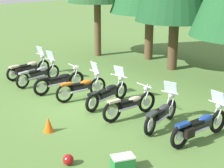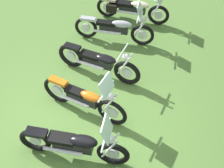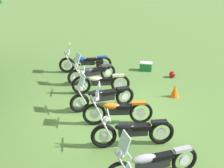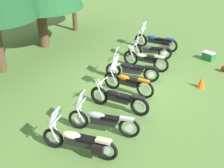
{
  "view_description": "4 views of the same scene",
  "coord_description": "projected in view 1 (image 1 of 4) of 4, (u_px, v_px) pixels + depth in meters",
  "views": [
    {
      "loc": [
        9.52,
        -8.05,
        4.74
      ],
      "look_at": [
        0.68,
        0.38,
        0.79
      ],
      "focal_mm": 56.36,
      "sensor_mm": 36.0,
      "label": 1
    },
    {
      "loc": [
        3.6,
        1.97,
        5.72
      ],
      "look_at": [
        -1.11,
        0.43,
        0.53
      ],
      "focal_mm": 49.1,
      "sensor_mm": 36.0,
      "label": 2
    },
    {
      "loc": [
        -9.01,
        2.0,
        4.83
      ],
      "look_at": [
        0.94,
        -0.22,
        0.77
      ],
      "focal_mm": 50.27,
      "sensor_mm": 36.0,
      "label": 3
    },
    {
      "loc": [
        -10.77,
        -3.61,
        5.93
      ],
      "look_at": [
        -1.07,
        0.39,
        0.56
      ],
      "focal_mm": 50.18,
      "sensor_mm": 36.0,
      "label": 4
    }
  ],
  "objects": [
    {
      "name": "dropped_helmet",
      "position": [
        68.0,
        160.0,
        8.96
      ],
      "size": [
        0.28,
        0.28,
        0.28
      ],
      "primitive_type": "sphere",
      "color": "maroon",
      "rests_on": "ground_plane"
    },
    {
      "name": "traffic_cone",
      "position": [
        48.0,
        125.0,
        10.77
      ],
      "size": [
        0.32,
        0.32,
        0.48
      ],
      "primitive_type": "cone",
      "color": "#EA590F",
      "rests_on": "ground_plane"
    },
    {
      "name": "motorcycle_6",
      "position": [
        162.0,
        113.0,
        11.09
      ],
      "size": [
        0.71,
        2.11,
        1.35
      ],
      "rotation": [
        0.0,
        0.0,
        1.79
      ],
      "color": "black",
      "rests_on": "ground_plane"
    },
    {
      "name": "motorcycle_1",
      "position": [
        39.0,
        73.0,
        15.31
      ],
      "size": [
        0.72,
        2.35,
        1.35
      ],
      "rotation": [
        0.0,
        0.0,
        1.68
      ],
      "color": "black",
      "rests_on": "ground_plane"
    },
    {
      "name": "picnic_cooler",
      "position": [
        123.0,
        163.0,
        8.71
      ],
      "size": [
        0.57,
        0.66,
        0.39
      ],
      "color": "#1E7233",
      "rests_on": "ground_plane"
    },
    {
      "name": "motorcycle_4",
      "position": [
        108.0,
        93.0,
        12.86
      ],
      "size": [
        0.77,
        2.31,
        1.35
      ],
      "rotation": [
        0.0,
        0.0,
        1.69
      ],
      "color": "black",
      "rests_on": "ground_plane"
    },
    {
      "name": "motorcycle_0",
      "position": [
        28.0,
        68.0,
        16.23
      ],
      "size": [
        0.64,
        2.34,
        1.34
      ],
      "rotation": [
        0.0,
        0.0,
        1.62
      ],
      "color": "black",
      "rests_on": "ground_plane"
    },
    {
      "name": "motorcycle_7",
      "position": [
        200.0,
        125.0,
        10.16
      ],
      "size": [
        0.7,
        2.4,
        1.37
      ],
      "rotation": [
        0.0,
        0.0,
        1.46
      ],
      "color": "black",
      "rests_on": "ground_plane"
    },
    {
      "name": "motorcycle_3",
      "position": [
        82.0,
        87.0,
        13.5
      ],
      "size": [
        0.68,
        2.18,
        1.38
      ],
      "rotation": [
        0.0,
        0.0,
        1.41
      ],
      "color": "black",
      "rests_on": "ground_plane"
    },
    {
      "name": "motorcycle_2",
      "position": [
        60.0,
        81.0,
        14.31
      ],
      "size": [
        0.73,
        2.33,
        1.01
      ],
      "rotation": [
        0.0,
        0.0,
        1.47
      ],
      "color": "black",
      "rests_on": "ground_plane"
    },
    {
      "name": "ground_plane",
      "position": [
        92.0,
        102.0,
        13.3
      ],
      "size": [
        80.0,
        80.0,
        0.0
      ],
      "primitive_type": "plane",
      "color": "#547A38"
    },
    {
      "name": "motorcycle_5",
      "position": [
        130.0,
        104.0,
        11.81
      ],
      "size": [
        0.76,
        2.24,
        1.02
      ],
      "rotation": [
        0.0,
        0.0,
        1.44
      ],
      "color": "black",
      "rests_on": "ground_plane"
    }
  ]
}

